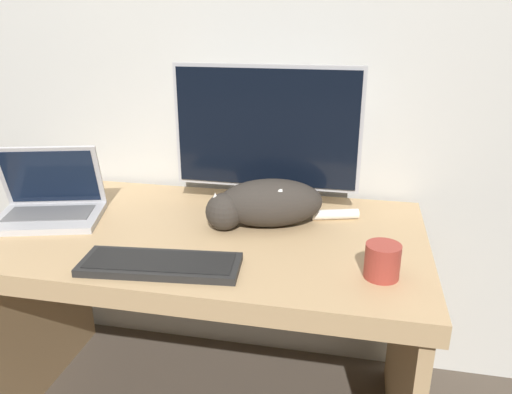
{
  "coord_description": "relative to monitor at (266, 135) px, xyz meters",
  "views": [
    {
      "loc": [
        0.45,
        -0.96,
        1.33
      ],
      "look_at": [
        0.18,
        0.34,
        0.84
      ],
      "focal_mm": 35.0,
      "sensor_mm": 36.0,
      "label": 1
    }
  ],
  "objects": [
    {
      "name": "cat",
      "position": [
        0.03,
        -0.15,
        -0.17
      ],
      "size": [
        0.46,
        0.25,
        0.15
      ],
      "rotation": [
        0.0,
        0.0,
        0.29
      ],
      "color": "#332D28",
      "rests_on": "desk"
    },
    {
      "name": "wall_back",
      "position": [
        -0.16,
        0.2,
        0.35
      ],
      "size": [
        6.4,
        0.06,
        2.6
      ],
      "color": "silver",
      "rests_on": "ground_plane"
    },
    {
      "name": "external_keyboard",
      "position": [
        -0.19,
        -0.48,
        -0.24
      ],
      "size": [
        0.43,
        0.18,
        0.02
      ],
      "rotation": [
        0.0,
        0.0,
        0.1
      ],
      "color": "black",
      "rests_on": "desk"
    },
    {
      "name": "monitor",
      "position": [
        0.0,
        0.0,
        0.0
      ],
      "size": [
        0.61,
        0.18,
        0.47
      ],
      "color": "#B2B2B7",
      "rests_on": "desk"
    },
    {
      "name": "coffee_mug",
      "position": [
        0.37,
        -0.41,
        -0.2
      ],
      "size": [
        0.09,
        0.09,
        0.09
      ],
      "color": "#9E382D",
      "rests_on": "desk"
    },
    {
      "name": "laptop",
      "position": [
        -0.66,
        -0.24,
        -0.2
      ],
      "size": [
        0.37,
        0.31,
        0.23
      ],
      "rotation": [
        0.0,
        0.0,
        0.27
      ],
      "color": "#B7B7BC",
      "rests_on": "desk"
    },
    {
      "name": "desk",
      "position": [
        -0.16,
        -0.23,
        -0.4
      ],
      "size": [
        1.35,
        0.74,
        0.71
      ],
      "color": "tan",
      "rests_on": "ground_plane"
    }
  ]
}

